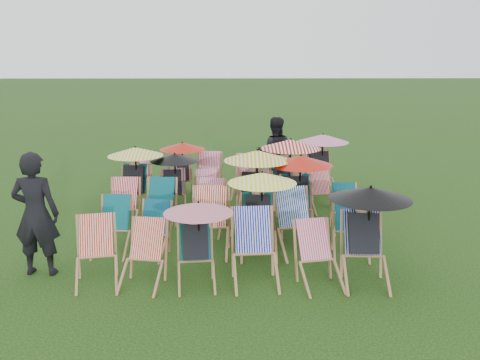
{
  "coord_description": "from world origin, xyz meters",
  "views": [
    {
      "loc": [
        0.07,
        -9.31,
        3.27
      ],
      "look_at": [
        0.18,
        0.23,
        0.9
      ],
      "focal_mm": 40.0,
      "sensor_mm": 36.0,
      "label": 1
    }
  ],
  "objects_px": {
    "deckchair_0": "(96,252)",
    "deckchair_5": "(366,233)",
    "person_left": "(36,214)",
    "person_rear": "(275,153)",
    "deckchair_29": "(321,163)"
  },
  "relations": [
    {
      "from": "deckchair_0",
      "to": "deckchair_5",
      "type": "height_order",
      "value": "deckchair_5"
    },
    {
      "from": "deckchair_0",
      "to": "person_left",
      "type": "distance_m",
      "value": 1.08
    },
    {
      "from": "deckchair_29",
      "to": "person_rear",
      "type": "relative_size",
      "value": 0.81
    },
    {
      "from": "deckchair_5",
      "to": "deckchair_29",
      "type": "height_order",
      "value": "deckchair_5"
    },
    {
      "from": "deckchair_0",
      "to": "deckchair_5",
      "type": "bearing_deg",
      "value": -11.31
    },
    {
      "from": "deckchair_0",
      "to": "deckchair_5",
      "type": "distance_m",
      "value": 3.83
    },
    {
      "from": "deckchair_5",
      "to": "person_left",
      "type": "xyz_separation_m",
      "value": [
        -4.74,
        0.33,
        0.2
      ]
    },
    {
      "from": "deckchair_0",
      "to": "deckchair_29",
      "type": "distance_m",
      "value": 6.11
    },
    {
      "from": "deckchair_0",
      "to": "person_rear",
      "type": "relative_size",
      "value": 0.55
    },
    {
      "from": "deckchair_0",
      "to": "person_left",
      "type": "relative_size",
      "value": 0.5
    },
    {
      "from": "deckchair_0",
      "to": "person_rear",
      "type": "xyz_separation_m",
      "value": [
        2.92,
        5.26,
        0.4
      ]
    },
    {
      "from": "deckchair_29",
      "to": "person_left",
      "type": "height_order",
      "value": "person_left"
    },
    {
      "from": "deckchair_5",
      "to": "person_rear",
      "type": "bearing_deg",
      "value": 102.44
    },
    {
      "from": "deckchair_0",
      "to": "deckchair_5",
      "type": "xyz_separation_m",
      "value": [
        3.82,
        -0.01,
        0.27
      ]
    },
    {
      "from": "deckchair_0",
      "to": "person_rear",
      "type": "distance_m",
      "value": 6.03
    }
  ]
}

